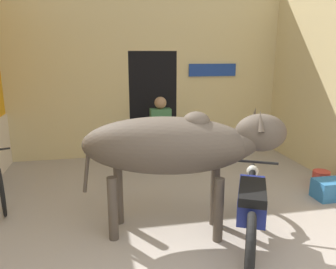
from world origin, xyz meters
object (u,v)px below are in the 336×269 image
at_px(motorcycle_near, 251,206).
at_px(plastic_stool, 145,152).
at_px(cow, 177,146).
at_px(bucket, 321,179).
at_px(shopkeeper_seated, 161,129).
at_px(crate, 330,189).

relative_size(motorcycle_near, plastic_stool, 4.31).
height_order(cow, bucket, cow).
distance_m(shopkeeper_seated, crate, 2.97).
distance_m(cow, shopkeeper_seated, 2.48).
bearing_deg(plastic_stool, bucket, -33.33).
bearing_deg(shopkeeper_seated, motorcycle_near, -80.77).
height_order(cow, crate, cow).
relative_size(motorcycle_near, bucket, 7.24).
bearing_deg(cow, shopkeeper_seated, 83.76).
distance_m(motorcycle_near, bucket, 2.23).
bearing_deg(plastic_stool, motorcycle_near, -75.63).
xyz_separation_m(cow, shopkeeper_seated, (0.27, 2.44, -0.37)).
bearing_deg(shopkeeper_seated, cow, -96.24).
height_order(plastic_stool, crate, plastic_stool).
bearing_deg(crate, cow, -169.62).
bearing_deg(bucket, cow, -161.54).
distance_m(shopkeeper_seated, bucket, 2.83).
relative_size(cow, bucket, 8.92).
xyz_separation_m(motorcycle_near, plastic_stool, (-0.76, 2.95, -0.22)).
xyz_separation_m(shopkeeper_seated, plastic_stool, (-0.29, 0.09, -0.45)).
bearing_deg(cow, bucket, 18.46).
distance_m(cow, plastic_stool, 2.66).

